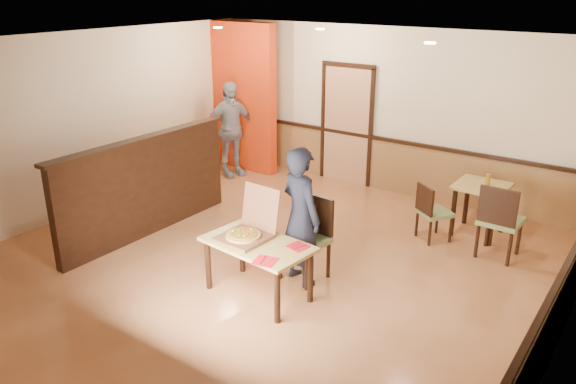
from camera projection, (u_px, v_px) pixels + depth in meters
name	position (u px, v px, depth m)	size (l,w,h in m)	color
floor	(266.00, 264.00, 7.36)	(7.00, 7.00, 0.00)	#CD804F
ceiling	(262.00, 45.00, 6.37)	(7.00, 7.00, 0.00)	black
wall_back	(390.00, 112.00, 9.54)	(7.00, 7.00, 0.00)	beige
wall_left	(87.00, 123.00, 8.76)	(7.00, 7.00, 0.00)	beige
wall_right	(576.00, 231.00, 4.97)	(7.00, 7.00, 0.00)	beige
wainscot_back	(385.00, 165.00, 9.85)	(7.00, 0.04, 0.90)	olive
chair_rail_back	(387.00, 139.00, 9.67)	(7.00, 0.06, 0.06)	black
wainscot_right	(555.00, 322.00, 5.32)	(0.04, 7.00, 0.90)	olive
chair_rail_right	(561.00, 277.00, 5.17)	(0.06, 7.00, 0.06)	black
back_door	(347.00, 126.00, 10.06)	(0.90, 0.06, 2.10)	tan
booth_partition	(146.00, 185.00, 8.03)	(0.20, 3.10, 1.44)	black
red_accent_panel	(240.00, 97.00, 10.73)	(1.60, 0.20, 2.78)	red
spot_a	(218.00, 28.00, 9.00)	(0.14, 0.14, 0.02)	beige
spot_b	(320.00, 29.00, 8.72)	(0.14, 0.14, 0.02)	beige
spot_c	(430.00, 43.00, 6.77)	(0.14, 0.14, 0.02)	beige
main_table	(258.00, 251.00, 6.44)	(1.33, 0.85, 0.68)	tan
diner_chair	(309.00, 235.00, 6.88)	(0.56, 0.56, 1.03)	#70854E
side_chair_left	(431.00, 210.00, 7.90)	(0.57, 0.57, 0.83)	#70854E
side_chair_right	(499.00, 219.00, 7.33)	(0.52, 0.52, 1.04)	#70854E
side_table	(480.00, 196.00, 8.05)	(0.72, 0.72, 0.76)	tan
diner	(301.00, 216.00, 6.67)	(0.63, 0.41, 1.71)	black
passerby	(230.00, 129.00, 10.43)	(1.05, 0.44, 1.79)	gray
pizza_box	(247.00, 232.00, 6.50)	(0.56, 0.65, 0.56)	brown
pizza	(243.00, 235.00, 6.46)	(0.40, 0.40, 0.03)	tan
napkin_near	(265.00, 261.00, 5.98)	(0.29, 0.29, 0.01)	red
napkin_far	(298.00, 246.00, 6.30)	(0.25, 0.25, 0.01)	red
condiment	(488.00, 180.00, 7.92)	(0.07, 0.07, 0.17)	olive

